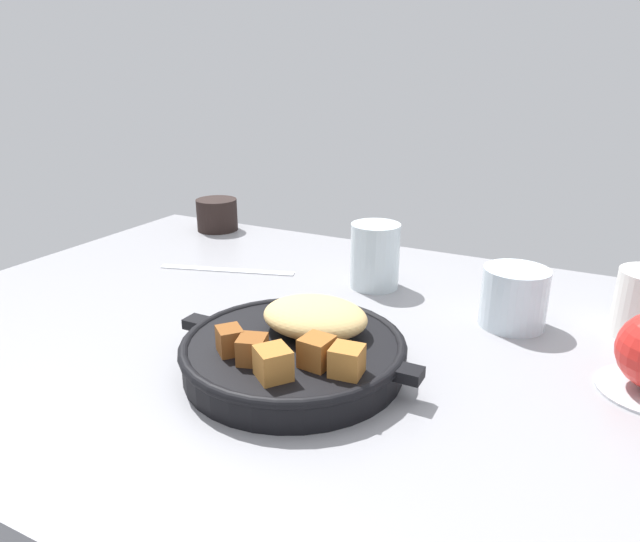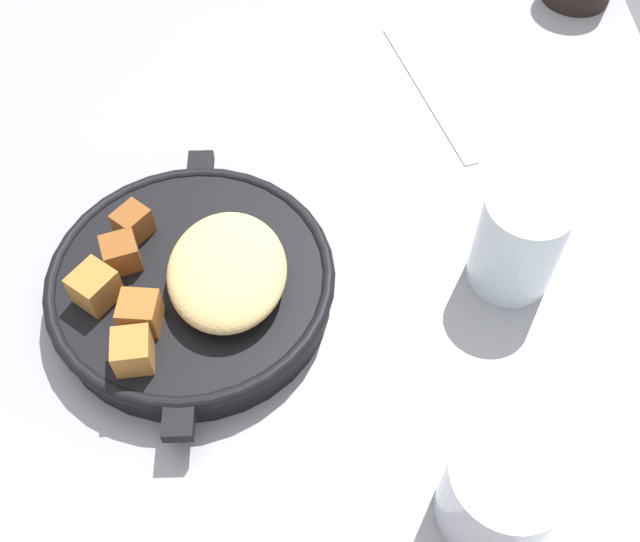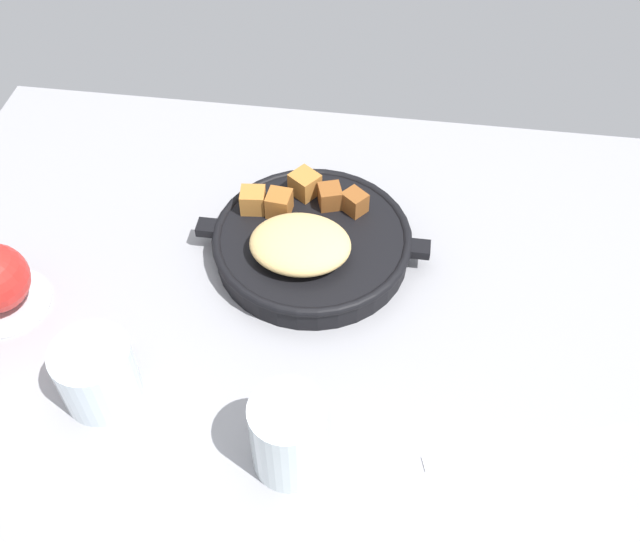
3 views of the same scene
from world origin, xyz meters
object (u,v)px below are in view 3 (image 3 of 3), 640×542
(butter_knife, at_px, (531,448))
(cast_iron_skillet, at_px, (310,241))
(water_glass_short, at_px, (97,373))
(water_glass_tall, at_px, (288,435))

(butter_knife, bearing_deg, cast_iron_skillet, -58.46)
(butter_knife, relative_size, water_glass_short, 2.72)
(water_glass_short, xyz_separation_m, water_glass_tall, (-0.21, 0.05, 0.01))
(cast_iron_skillet, height_order, water_glass_tall, water_glass_tall)
(cast_iron_skillet, bearing_deg, water_glass_short, 50.07)
(cast_iron_skillet, xyz_separation_m, butter_knife, (-0.26, 0.23, -0.03))
(cast_iron_skillet, xyz_separation_m, water_glass_tall, (-0.02, 0.28, 0.02))
(butter_knife, height_order, water_glass_tall, water_glass_tall)
(cast_iron_skillet, xyz_separation_m, water_glass_short, (0.19, 0.23, 0.01))
(cast_iron_skillet, bearing_deg, water_glass_tall, 94.05)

